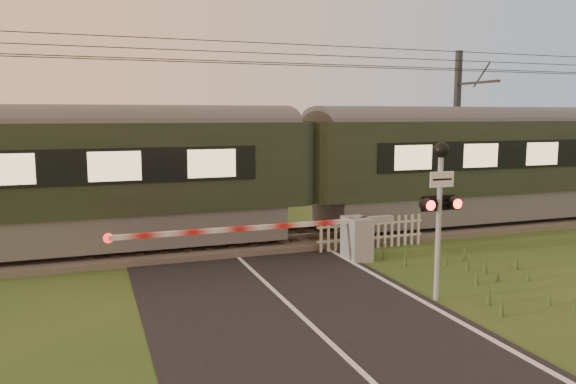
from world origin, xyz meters
name	(u,v)px	position (x,y,z in m)	size (l,w,h in m)	color
ground	(300,316)	(0.00, 0.00, 0.00)	(160.00, 160.00, 0.00)	#2A481B
road	(305,319)	(0.02, -0.23, 0.01)	(6.00, 140.00, 0.03)	black
track_bed	(224,243)	(0.00, 6.50, 0.07)	(140.00, 3.40, 0.39)	#47423D
overhead_wires	(221,54)	(0.00, 6.50, 5.72)	(120.00, 0.62, 0.62)	black
train	(301,170)	(2.52, 6.50, 2.24)	(42.04, 2.90, 3.92)	slate
boom_gate	(344,237)	(2.67, 3.60, 0.66)	(7.70, 0.91, 1.20)	gray
crossing_signal	(440,193)	(3.10, -0.09, 2.34)	(0.87, 0.35, 3.40)	gray
picket_fence	(371,233)	(4.03, 4.60, 0.48)	(3.49, 0.08, 0.95)	silver
catenary_mast	(457,130)	(9.99, 8.72, 3.36)	(0.20, 2.45, 6.44)	#2D2D30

